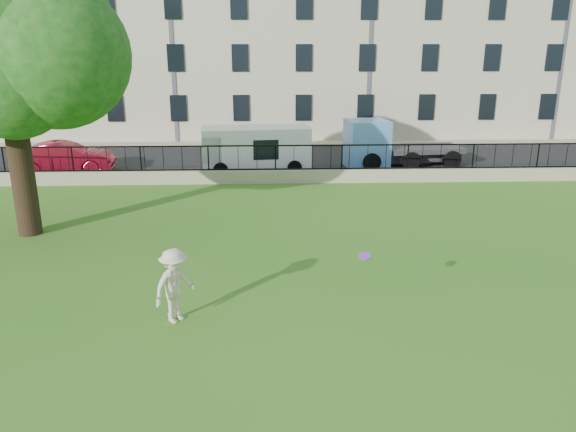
{
  "coord_description": "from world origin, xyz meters",
  "views": [
    {
      "loc": [
        -0.4,
        -12.8,
        6.12
      ],
      "look_at": [
        0.24,
        3.5,
        1.05
      ],
      "focal_mm": 35.0,
      "sensor_mm": 36.0,
      "label": 1
    }
  ],
  "objects_px": {
    "man": "(175,286)",
    "blue_truck": "(401,143)",
    "frisbee": "(365,256)",
    "red_sedan": "(65,158)",
    "white_van": "(256,149)"
  },
  "relations": [
    {
      "from": "frisbee",
      "to": "blue_truck",
      "type": "distance_m",
      "value": 17.27
    },
    {
      "from": "man",
      "to": "blue_truck",
      "type": "relative_size",
      "value": 0.31
    },
    {
      "from": "man",
      "to": "blue_truck",
      "type": "height_order",
      "value": "blue_truck"
    },
    {
      "from": "man",
      "to": "frisbee",
      "type": "height_order",
      "value": "man"
    },
    {
      "from": "frisbee",
      "to": "white_van",
      "type": "bearing_deg",
      "value": 99.78
    },
    {
      "from": "man",
      "to": "white_van",
      "type": "height_order",
      "value": "white_van"
    },
    {
      "from": "white_van",
      "to": "blue_truck",
      "type": "bearing_deg",
      "value": 1.84
    },
    {
      "from": "frisbee",
      "to": "blue_truck",
      "type": "xyz_separation_m",
      "value": [
        4.73,
        16.61,
        -0.37
      ]
    },
    {
      "from": "red_sedan",
      "to": "blue_truck",
      "type": "bearing_deg",
      "value": -92.37
    },
    {
      "from": "blue_truck",
      "to": "red_sedan",
      "type": "bearing_deg",
      "value": 176.52
    },
    {
      "from": "red_sedan",
      "to": "white_van",
      "type": "xyz_separation_m",
      "value": [
        9.25,
        0.0,
        0.34
      ]
    },
    {
      "from": "man",
      "to": "white_van",
      "type": "bearing_deg",
      "value": 34.33
    },
    {
      "from": "red_sedan",
      "to": "blue_truck",
      "type": "height_order",
      "value": "blue_truck"
    },
    {
      "from": "white_van",
      "to": "blue_truck",
      "type": "xyz_separation_m",
      "value": [
        7.42,
        1.0,
        0.1
      ]
    },
    {
      "from": "man",
      "to": "white_van",
      "type": "relative_size",
      "value": 0.34
    }
  ]
}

